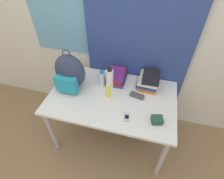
# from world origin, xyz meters

# --- Properties ---
(ground_plane) EXTENTS (12.00, 12.00, 0.00)m
(ground_plane) POSITION_xyz_m (0.00, 0.00, 0.00)
(ground_plane) COLOR #8C704C
(wall_back) EXTENTS (6.00, 0.06, 2.50)m
(wall_back) POSITION_xyz_m (-0.00, 0.92, 1.25)
(wall_back) COLOR silver
(wall_back) RESTS_ON ground_plane
(curtain_blue) EXTENTS (1.14, 0.04, 2.50)m
(curtain_blue) POSITION_xyz_m (0.17, 0.86, 1.25)
(curtain_blue) COLOR navy
(curtain_blue) RESTS_ON ground_plane
(desk) EXTENTS (1.34, 0.83, 0.73)m
(desk) POSITION_xyz_m (0.00, 0.42, 0.65)
(desk) COLOR silver
(desk) RESTS_ON ground_plane
(backpack) EXTENTS (0.33, 0.26, 0.47)m
(backpack) POSITION_xyz_m (-0.47, 0.45, 0.92)
(backpack) COLOR #2D3851
(backpack) RESTS_ON desk
(book_stack_left) EXTENTS (0.22, 0.29, 0.11)m
(book_stack_left) POSITION_xyz_m (-0.02, 0.68, 0.78)
(book_stack_left) COLOR navy
(book_stack_left) RESTS_ON desk
(book_stack_center) EXTENTS (0.24, 0.29, 0.17)m
(book_stack_center) POSITION_xyz_m (0.35, 0.68, 0.81)
(book_stack_center) COLOR orange
(book_stack_center) RESTS_ON desk
(water_bottle) EXTENTS (0.07, 0.07, 0.19)m
(water_bottle) POSITION_xyz_m (-0.15, 0.57, 0.82)
(water_bottle) COLOR silver
(water_bottle) RESTS_ON desk
(sports_bottle) EXTENTS (0.08, 0.08, 0.26)m
(sports_bottle) POSITION_xyz_m (-0.06, 0.55, 0.85)
(sports_bottle) COLOR white
(sports_bottle) RESTS_ON desk
(sunscreen_bottle) EXTENTS (0.05, 0.05, 0.18)m
(sunscreen_bottle) POSITION_xyz_m (-0.04, 0.41, 0.81)
(sunscreen_bottle) COLOR yellow
(sunscreen_bottle) RESTS_ON desk
(cell_phone) EXTENTS (0.06, 0.10, 0.02)m
(cell_phone) POSITION_xyz_m (0.21, 0.18, 0.74)
(cell_phone) COLOR #B7BCC6
(cell_phone) RESTS_ON desk
(sunglasses_case) EXTENTS (0.16, 0.08, 0.04)m
(sunglasses_case) POSITION_xyz_m (0.26, 0.48, 0.75)
(sunglasses_case) COLOR #47474C
(sunglasses_case) RESTS_ON desk
(camera_pouch) EXTENTS (0.12, 0.10, 0.06)m
(camera_pouch) POSITION_xyz_m (0.48, 0.20, 0.76)
(camera_pouch) COLOR #234C33
(camera_pouch) RESTS_ON desk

